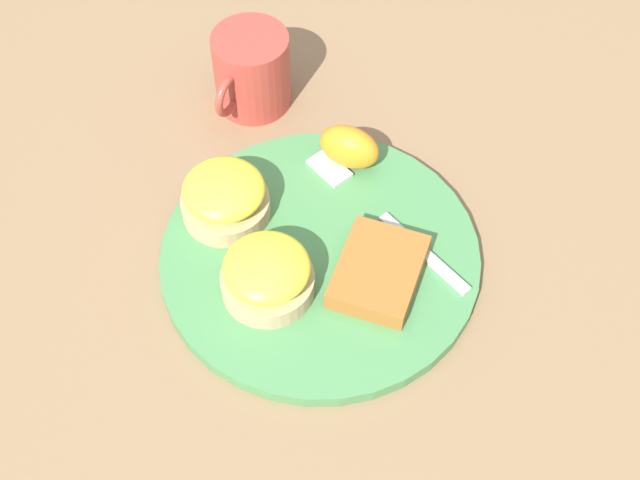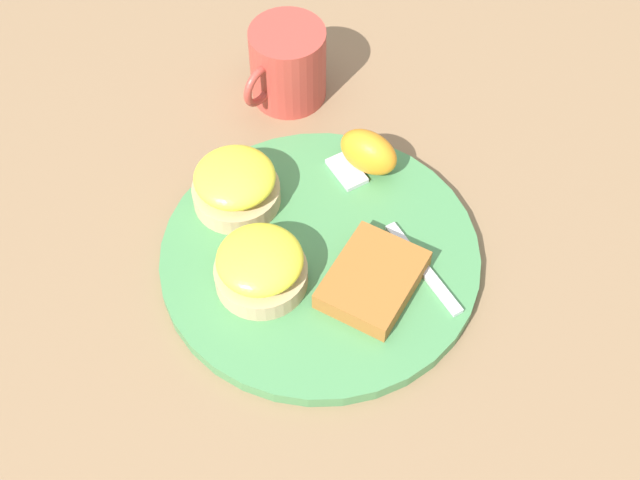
{
  "view_description": "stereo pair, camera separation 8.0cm",
  "coord_description": "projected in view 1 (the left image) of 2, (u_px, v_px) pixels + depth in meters",
  "views": [
    {
      "loc": [
        0.41,
        0.21,
        0.68
      ],
      "look_at": [
        0.0,
        0.0,
        0.03
      ],
      "focal_mm": 50.0,
      "sensor_mm": 36.0,
      "label": 1
    },
    {
      "loc": [
        0.37,
        0.28,
        0.68
      ],
      "look_at": [
        0.0,
        0.0,
        0.03
      ],
      "focal_mm": 50.0,
      "sensor_mm": 36.0,
      "label": 2
    }
  ],
  "objects": [
    {
      "name": "hashbrown_patty",
      "position": [
        378.0,
        273.0,
        0.79
      ],
      "size": [
        0.1,
        0.08,
        0.02
      ],
      "primitive_type": "cube",
      "rotation": [
        0.0,
        0.0,
        0.14
      ],
      "color": "#9D5D27",
      "rests_on": "plate"
    },
    {
      "name": "plate",
      "position": [
        320.0,
        257.0,
        0.82
      ],
      "size": [
        0.29,
        0.29,
        0.01
      ],
      "primitive_type": "cylinder",
      "color": "#47844C",
      "rests_on": "ground_plane"
    },
    {
      "name": "cup",
      "position": [
        251.0,
        71.0,
        0.91
      ],
      "size": [
        0.11,
        0.08,
        0.08
      ],
      "color": "#B23D33",
      "rests_on": "ground_plane"
    },
    {
      "name": "orange_wedge",
      "position": [
        349.0,
        147.0,
        0.86
      ],
      "size": [
        0.04,
        0.06,
        0.04
      ],
      "primitive_type": "ellipsoid",
      "rotation": [
        0.0,
        0.0,
        1.63
      ],
      "color": "orange",
      "rests_on": "plate"
    },
    {
      "name": "fork",
      "position": [
        377.0,
        211.0,
        0.84
      ],
      "size": [
        0.09,
        0.2,
        0.0
      ],
      "color": "silver",
      "rests_on": "plate"
    },
    {
      "name": "ground_plane",
      "position": [
        320.0,
        261.0,
        0.82
      ],
      "size": [
        1.1,
        1.1,
        0.0
      ],
      "primitive_type": "plane",
      "color": "#846647"
    },
    {
      "name": "sandwich_benedict_right",
      "position": [
        267.0,
        275.0,
        0.77
      ],
      "size": [
        0.08,
        0.08,
        0.05
      ],
      "color": "tan",
      "rests_on": "plate"
    },
    {
      "name": "sandwich_benedict_left",
      "position": [
        222.0,
        201.0,
        0.82
      ],
      "size": [
        0.08,
        0.08,
        0.05
      ],
      "color": "tan",
      "rests_on": "plate"
    }
  ]
}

